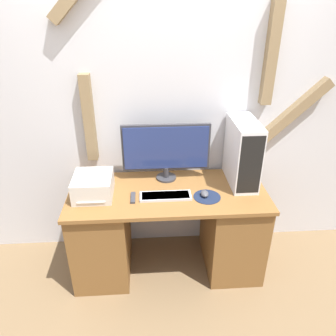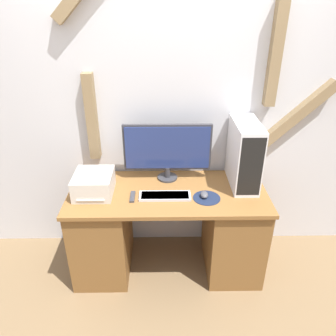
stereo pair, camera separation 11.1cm
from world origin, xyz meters
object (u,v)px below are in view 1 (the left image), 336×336
(keyboard, at_px, (166,196))
(computer_tower, at_px, (242,153))
(monitor, at_px, (166,149))
(mouse, at_px, (205,194))
(remote_control, at_px, (133,198))
(printer, at_px, (93,186))

(keyboard, xyz_separation_m, computer_tower, (0.61, 0.20, 0.24))
(monitor, bearing_deg, keyboard, -94.78)
(monitor, relative_size, computer_tower, 1.36)
(computer_tower, bearing_deg, mouse, -146.93)
(computer_tower, distance_m, remote_control, 0.91)
(monitor, distance_m, mouse, 0.46)
(keyboard, height_order, computer_tower, computer_tower)
(mouse, height_order, printer, printer)
(computer_tower, bearing_deg, remote_control, -166.64)
(monitor, height_order, printer, monitor)
(remote_control, bearing_deg, keyboard, 1.17)
(mouse, xyz_separation_m, remote_control, (-0.53, 0.01, -0.02))
(mouse, height_order, remote_control, mouse)
(printer, bearing_deg, remote_control, -13.55)
(keyboard, height_order, mouse, mouse)
(mouse, bearing_deg, remote_control, 179.44)
(monitor, height_order, mouse, monitor)
(mouse, relative_size, computer_tower, 0.17)
(keyboard, height_order, remote_control, keyboard)
(keyboard, bearing_deg, printer, 173.00)
(monitor, xyz_separation_m, remote_control, (-0.27, -0.29, -0.25))
(monitor, relative_size, printer, 2.18)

